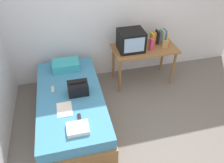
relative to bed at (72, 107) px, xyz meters
The scene contains 14 objects.
ground_plane 1.31m from the bed, 40.64° to the right, with size 8.00×8.00×0.00m, color slate.
wall_back 1.84m from the bed, 49.91° to the left, with size 5.20×0.10×2.60m, color silver.
bed is the anchor object (origin of this frame).
desk 1.64m from the bed, 26.00° to the left, with size 1.16×0.60×0.74m.
tv 1.51m from the bed, 30.65° to the left, with size 0.44×0.39×0.36m.
water_bottle 1.74m from the bed, 21.58° to the left, with size 0.07×0.07×0.21m, color #E53372.
book_row 2.02m from the bed, 25.15° to the left, with size 0.31×0.16×0.25m.
picture_frame 1.97m from the bed, 18.67° to the left, with size 0.11×0.02×0.15m, color #B27F4C.
pillow 0.77m from the bed, 89.85° to the left, with size 0.45×0.31×0.14m, color #33A8B7.
handbag 0.39m from the bed, ahead, with size 0.30×0.20×0.22m.
magazine 0.42m from the bed, 108.22° to the right, with size 0.21×0.29×0.01m, color white.
remote_dark 0.60m from the bed, 80.83° to the right, with size 0.04×0.16×0.02m, color black.
remote_silver 0.40m from the bed, 146.42° to the left, with size 0.04×0.14×0.02m, color #B7B7BC.
folded_towel 0.76m from the bed, 86.52° to the right, with size 0.28×0.22×0.06m, color white.
Camera 1 is at (-0.94, -1.69, 2.73)m, focal length 35.02 mm.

